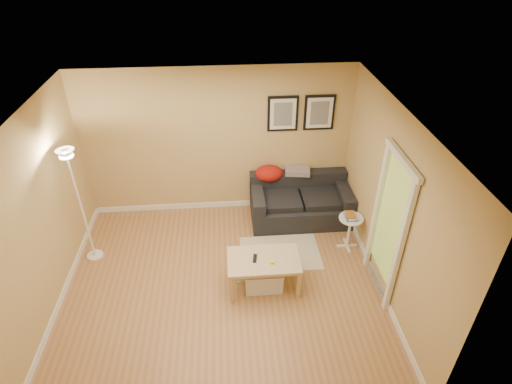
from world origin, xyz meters
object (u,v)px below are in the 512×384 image
(book_stack, at_px, (351,216))
(side_table, at_px, (349,232))
(coffee_table, at_px, (263,272))
(storage_bin, at_px, (263,277))
(sofa, at_px, (301,200))
(floor_lamp, at_px, (82,210))

(book_stack, bearing_deg, side_table, -24.45)
(coffee_table, bearing_deg, storage_bin, -104.11)
(sofa, height_order, floor_lamp, floor_lamp)
(side_table, xyz_separation_m, book_stack, (-0.01, 0.01, 0.32))
(floor_lamp, bearing_deg, side_table, -1.35)
(storage_bin, bearing_deg, floor_lamp, 161.89)
(storage_bin, bearing_deg, sofa, 62.98)
(sofa, xyz_separation_m, storage_bin, (-0.80, -1.56, -0.21))
(book_stack, bearing_deg, floor_lamp, 177.82)
(storage_bin, distance_m, floor_lamp, 2.81)
(book_stack, bearing_deg, coffee_table, -153.62)
(sofa, height_order, book_stack, sofa)
(coffee_table, relative_size, side_table, 1.74)
(coffee_table, height_order, storage_bin, coffee_table)
(coffee_table, relative_size, storage_bin, 1.84)
(sofa, bearing_deg, floor_lamp, -167.97)
(coffee_table, xyz_separation_m, floor_lamp, (-2.58, 0.82, 0.65))
(sofa, relative_size, book_stack, 7.62)
(coffee_table, distance_m, floor_lamp, 2.79)
(side_table, distance_m, book_stack, 0.32)
(floor_lamp, bearing_deg, book_stack, -1.28)
(side_table, xyz_separation_m, floor_lamp, (-4.02, 0.09, 0.61))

